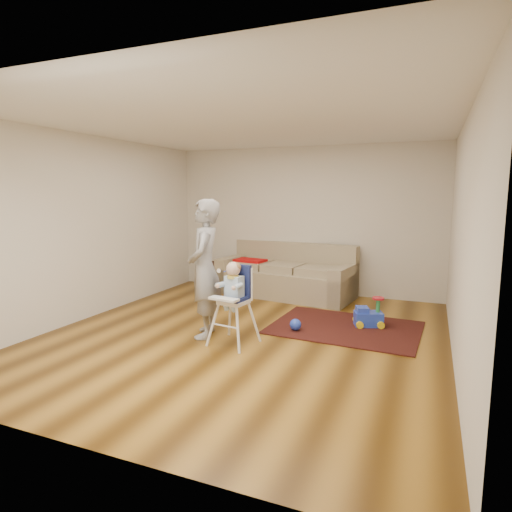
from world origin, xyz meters
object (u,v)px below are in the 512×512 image
at_px(side_table, 219,276).
at_px(sofa, 285,270).
at_px(ride_on_toy, 369,311).
at_px(high_chair, 234,305).
at_px(adult, 205,269).
at_px(toy_ball, 295,325).

bearing_deg(side_table, sofa, -2.68).
bearing_deg(ride_on_toy, side_table, 135.52).
height_order(sofa, high_chair, high_chair).
distance_m(sofa, adult, 2.55).
bearing_deg(toy_ball, high_chair, -126.89).
bearing_deg(side_table, high_chair, -59.61).
height_order(ride_on_toy, toy_ball, ride_on_toy).
xyz_separation_m(toy_ball, adult, (-1.04, -0.61, 0.80)).
bearing_deg(sofa, ride_on_toy, -30.49).
distance_m(side_table, adult, 2.87).
relative_size(high_chair, adult, 0.58).
bearing_deg(ride_on_toy, toy_ball, -166.99).
xyz_separation_m(side_table, high_chair, (1.59, -2.71, 0.25)).
xyz_separation_m(ride_on_toy, toy_ball, (-0.88, -0.58, -0.13)).
relative_size(ride_on_toy, adult, 0.23).
distance_m(sofa, toy_ball, 2.08).
distance_m(sofa, side_table, 1.39).
distance_m(toy_ball, adult, 1.45).
bearing_deg(high_chair, ride_on_toy, 51.43).
xyz_separation_m(sofa, side_table, (-1.37, 0.06, -0.22)).
xyz_separation_m(sofa, adult, (-0.26, -2.50, 0.42)).
xyz_separation_m(side_table, ride_on_toy, (3.03, -1.38, -0.03)).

